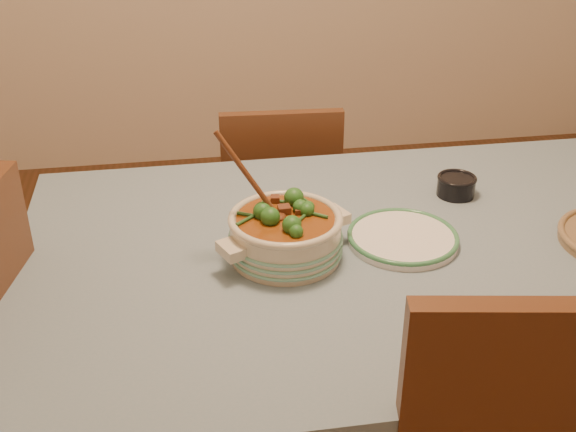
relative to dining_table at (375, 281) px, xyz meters
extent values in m
cube|color=brown|center=(0.00, 0.00, 0.06)|extent=(1.60, 1.00, 0.05)
cube|color=gray|center=(0.00, 0.00, 0.09)|extent=(1.68, 1.08, 0.01)
cylinder|color=brown|center=(-0.73, 0.43, -0.31)|extent=(0.07, 0.07, 0.70)
cylinder|color=brown|center=(0.73, 0.43, -0.31)|extent=(0.07, 0.07, 0.70)
cylinder|color=beige|center=(-0.22, 0.00, 0.14)|extent=(0.33, 0.33, 0.10)
torus|color=beige|center=(-0.22, 0.00, 0.19)|extent=(0.26, 0.26, 0.02)
cube|color=beige|center=(-0.09, 0.06, 0.16)|extent=(0.06, 0.08, 0.03)
cube|color=beige|center=(-0.35, -0.06, 0.16)|extent=(0.06, 0.08, 0.03)
cylinder|color=brown|center=(-0.22, 0.00, 0.18)|extent=(0.22, 0.22, 0.02)
cylinder|color=white|center=(0.07, 0.02, 0.10)|extent=(0.32, 0.32, 0.02)
torus|color=#3C8655|center=(0.07, 0.02, 0.11)|extent=(0.26, 0.26, 0.01)
cylinder|color=black|center=(0.28, 0.23, 0.12)|extent=(0.12, 0.12, 0.05)
torus|color=black|center=(0.28, 0.23, 0.14)|extent=(0.10, 0.10, 0.01)
cylinder|color=black|center=(0.28, 0.23, 0.13)|extent=(0.08, 0.08, 0.01)
cube|color=#5C2F1C|center=(-0.11, 0.88, -0.25)|extent=(0.41, 0.41, 0.04)
cube|color=#5C2F1C|center=(-0.12, 0.70, -0.04)|extent=(0.39, 0.06, 0.42)
cylinder|color=#5C2F1C|center=(0.07, 1.03, -0.45)|extent=(0.04, 0.04, 0.42)
cylinder|color=#5C2F1C|center=(-0.27, 1.05, -0.45)|extent=(0.04, 0.04, 0.42)
cylinder|color=#5C2F1C|center=(0.05, 0.70, -0.45)|extent=(0.04, 0.04, 0.42)
cylinder|color=#5C2F1C|center=(-0.29, 0.72, -0.45)|extent=(0.04, 0.04, 0.42)
cube|color=#5C2F1C|center=(0.12, -0.56, 0.07)|extent=(0.46, 0.12, 0.49)
cylinder|color=#5C2F1C|center=(-0.83, 0.09, -0.42)|extent=(0.04, 0.04, 0.49)
camera|label=1|loc=(-0.44, -1.39, 0.98)|focal=45.00mm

